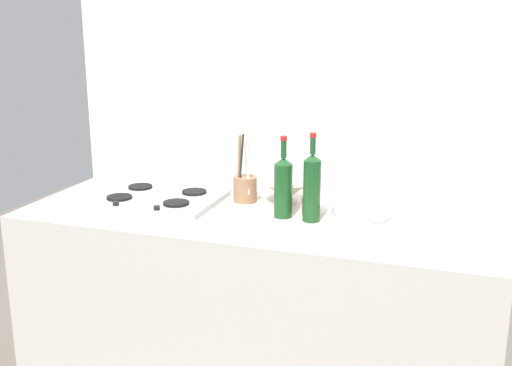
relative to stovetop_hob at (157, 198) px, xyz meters
The scene contains 9 objects.
counter_block 0.63m from the stovetop_hob, ahead, with size 1.80×0.70×0.90m, color beige.
backsplash_panel 0.60m from the stovetop_hob, 39.57° to the left, with size 1.90×0.06×2.26m, color white.
stovetop_hob is the anchor object (origin of this frame).
plate_stack 0.82m from the stovetop_hob, ahead, with size 0.22×0.22×0.04m.
wine_bottle_leftmost 0.55m from the stovetop_hob, ahead, with size 0.07×0.07×0.31m.
wine_bottle_mid_left 0.67m from the stovetop_hob, ahead, with size 0.07×0.07×0.33m.
mixing_bowl 0.52m from the stovetop_hob, 17.18° to the left, with size 0.20×0.20×0.09m.
utensil_crock 0.36m from the stovetop_hob, 18.79° to the left, with size 0.10×0.10×0.30m.
condiment_jar_front 0.63m from the stovetop_hob, ahead, with size 0.07×0.07×0.08m.
Camera 1 is at (0.73, -2.14, 1.62)m, focal length 43.42 mm.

